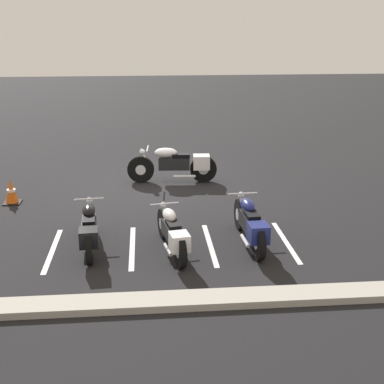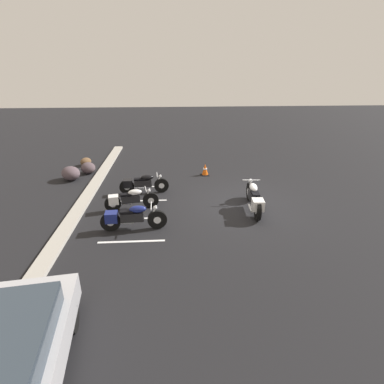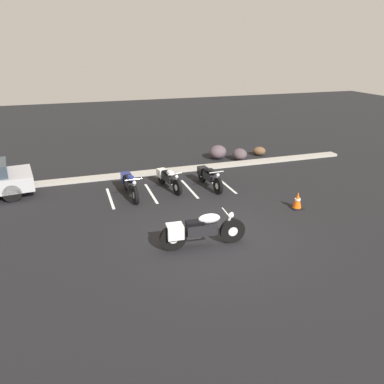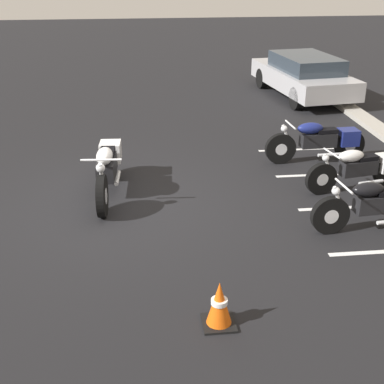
{
  "view_description": "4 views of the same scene",
  "coord_description": "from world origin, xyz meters",
  "px_view_note": "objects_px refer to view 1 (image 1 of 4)",
  "views": [
    {
      "loc": [
        0.19,
        13.71,
        4.22
      ],
      "look_at": [
        -0.82,
        2.46,
        0.59
      ],
      "focal_mm": 50.0,
      "sensor_mm": 36.0,
      "label": 1
    },
    {
      "loc": [
        -10.69,
        2.64,
        5.11
      ],
      "look_at": [
        -0.84,
        2.04,
        0.9
      ],
      "focal_mm": 28.0,
      "sensor_mm": 36.0,
      "label": 2
    },
    {
      "loc": [
        -3.72,
        -8.93,
        5.23
      ],
      "look_at": [
        -0.14,
        1.84,
        0.77
      ],
      "focal_mm": 35.0,
      "sensor_mm": 36.0,
      "label": 3
    },
    {
      "loc": [
        8.59,
        0.22,
        4.08
      ],
      "look_at": [
        0.63,
        1.12,
        0.5
      ],
      "focal_mm": 50.0,
      "sensor_mm": 36.0,
      "label": 4
    }
  ],
  "objects_px": {
    "parked_bike_0": "(250,223)",
    "parked_bike_2": "(89,228)",
    "traffic_cone": "(11,192)",
    "parked_bike_1": "(172,233)",
    "motorcycle_white_featured": "(177,164)"
  },
  "relations": [
    {
      "from": "motorcycle_white_featured",
      "to": "parked_bike_0",
      "type": "distance_m",
      "value": 4.59
    },
    {
      "from": "parked_bike_1",
      "to": "traffic_cone",
      "type": "distance_m",
      "value": 4.95
    },
    {
      "from": "parked_bike_1",
      "to": "motorcycle_white_featured",
      "type": "bearing_deg",
      "value": -14.83
    },
    {
      "from": "motorcycle_white_featured",
      "to": "traffic_cone",
      "type": "xyz_separation_m",
      "value": [
        4.08,
        1.43,
        -0.23
      ]
    },
    {
      "from": "parked_bike_0",
      "to": "traffic_cone",
      "type": "relative_size",
      "value": 3.72
    },
    {
      "from": "motorcycle_white_featured",
      "to": "parked_bike_2",
      "type": "relative_size",
      "value": 1.16
    },
    {
      "from": "parked_bike_1",
      "to": "traffic_cone",
      "type": "xyz_separation_m",
      "value": [
        3.71,
        -3.27,
        -0.15
      ]
    },
    {
      "from": "traffic_cone",
      "to": "parked_bike_0",
      "type": "bearing_deg",
      "value": 150.04
    },
    {
      "from": "parked_bike_1",
      "to": "parked_bike_0",
      "type": "bearing_deg",
      "value": -90.96
    },
    {
      "from": "parked_bike_0",
      "to": "traffic_cone",
      "type": "height_order",
      "value": "parked_bike_0"
    },
    {
      "from": "motorcycle_white_featured",
      "to": "parked_bike_1",
      "type": "bearing_deg",
      "value": 89.19
    },
    {
      "from": "motorcycle_white_featured",
      "to": "parked_bike_1",
      "type": "height_order",
      "value": "motorcycle_white_featured"
    },
    {
      "from": "motorcycle_white_featured",
      "to": "parked_bike_0",
      "type": "relative_size",
      "value": 1.11
    },
    {
      "from": "parked_bike_0",
      "to": "parked_bike_2",
      "type": "relative_size",
      "value": 1.05
    },
    {
      "from": "motorcycle_white_featured",
      "to": "parked_bike_2",
      "type": "distance_m",
      "value": 4.78
    }
  ]
}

